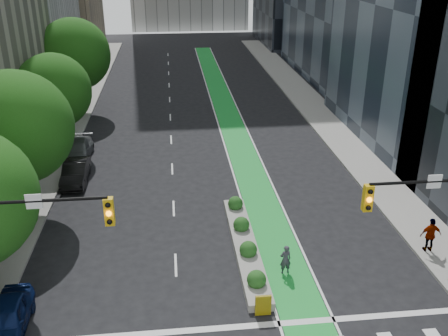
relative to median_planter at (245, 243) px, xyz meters
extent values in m
cube|color=gray|center=(-13.00, 17.96, -0.30)|extent=(3.60, 90.00, 0.15)
cube|color=gray|center=(10.60, 17.96, -0.30)|extent=(3.60, 90.00, 0.15)
cube|color=green|center=(1.80, 22.96, -0.37)|extent=(2.20, 70.00, 0.01)
cylinder|color=black|center=(-12.20, 4.96, 2.15)|extent=(0.44, 0.44, 5.04)
sphere|color=#1B460F|center=(-12.20, 4.96, 5.21)|extent=(6.40, 6.40, 6.40)
cylinder|color=black|center=(-12.20, 14.96, 1.87)|extent=(0.44, 0.44, 4.48)
sphere|color=#1B460F|center=(-12.20, 14.96, 4.59)|extent=(5.60, 5.60, 5.60)
cylinder|color=black|center=(-12.20, 24.96, 2.20)|extent=(0.44, 0.44, 5.15)
sphere|color=#1B460F|center=(-12.20, 24.96, 5.33)|extent=(6.60, 6.60, 6.60)
cylinder|color=black|center=(-8.65, -6.54, 6.43)|extent=(5.50, 0.12, 0.12)
cube|color=gold|center=(-5.90, -6.54, 5.88)|extent=(0.34, 0.28, 1.05)
sphere|color=orange|center=(-5.90, -6.70, 5.88)|extent=(0.20, 0.20, 0.20)
cube|color=white|center=(-8.37, -6.57, 6.43)|extent=(0.55, 0.04, 0.55)
cylinder|color=black|center=(6.25, -6.54, 6.43)|extent=(5.50, 0.12, 0.12)
cube|color=gold|center=(3.50, -6.54, 5.88)|extent=(0.34, 0.28, 1.05)
sphere|color=orange|center=(3.50, -6.70, 5.88)|extent=(0.20, 0.20, 0.20)
cube|color=white|center=(5.97, -6.57, 6.43)|extent=(0.55, 0.04, 0.55)
cube|color=gray|center=(0.00, -0.04, -0.17)|extent=(1.20, 10.00, 0.40)
cube|color=yellow|center=(0.00, -5.24, 0.18)|extent=(0.70, 0.12, 1.00)
sphere|color=#194C19|center=(0.00, -3.54, 0.28)|extent=(0.90, 0.90, 0.90)
sphere|color=#194C19|center=(0.00, -1.04, 0.28)|extent=(0.90, 0.90, 0.90)
sphere|color=#194C19|center=(0.00, 1.46, 0.28)|extent=(0.90, 0.90, 0.90)
sphere|color=#194C19|center=(0.00, 3.96, 0.28)|extent=(0.90, 0.90, 0.90)
imported|color=#383540|center=(1.64, -2.29, 0.41)|extent=(0.62, 0.45, 1.57)
imported|color=#0C1B4A|center=(-10.70, -5.04, 0.31)|extent=(1.73, 4.06, 1.37)
imported|color=black|center=(-10.23, 9.46, 0.35)|extent=(1.56, 4.39, 1.44)
imported|color=slate|center=(-10.70, 13.80, 0.28)|extent=(1.94, 4.56, 1.31)
imported|color=gray|center=(9.48, -1.39, 0.73)|extent=(1.13, 0.50, 1.90)
camera|label=1|loc=(-3.57, -22.22, 14.37)|focal=40.00mm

